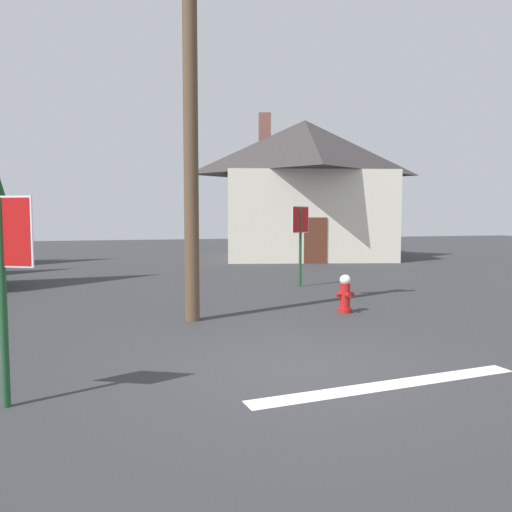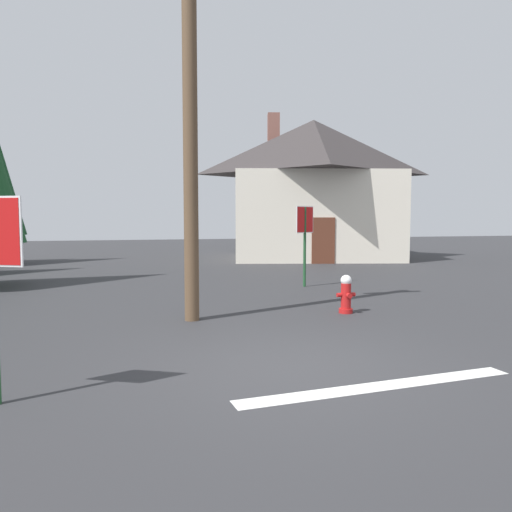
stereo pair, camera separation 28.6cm
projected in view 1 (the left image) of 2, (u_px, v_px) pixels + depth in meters
ground_plane at (297, 368)px, 6.84m from camera, size 80.00×80.00×0.10m
lane_stop_bar at (390, 385)px, 5.99m from camera, size 3.64×0.61×0.01m
stop_sign_near at (1, 258)px, 5.19m from camera, size 0.66×0.35×2.22m
fire_hydrant at (345, 294)px, 10.55m from camera, size 0.40×0.34×0.80m
utility_pole at (190, 109)px, 9.45m from camera, size 1.60×0.28×7.70m
stop_sign_far at (300, 229)px, 14.47m from camera, size 0.66×0.42×2.32m
house at (304, 187)px, 24.85m from camera, size 9.58×8.75×7.28m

